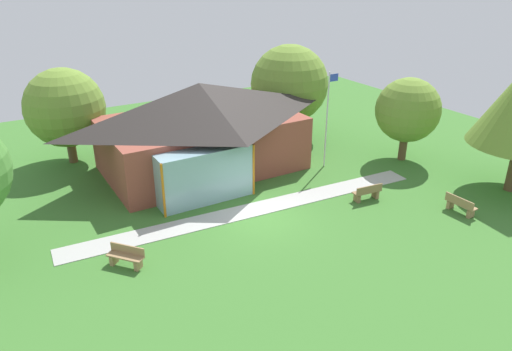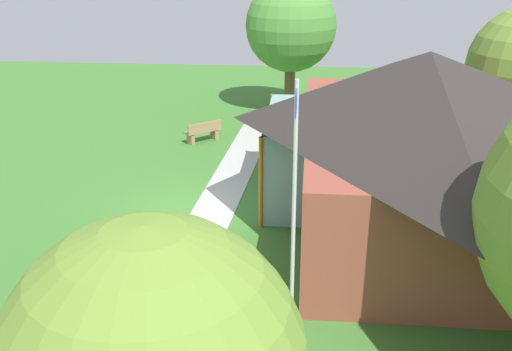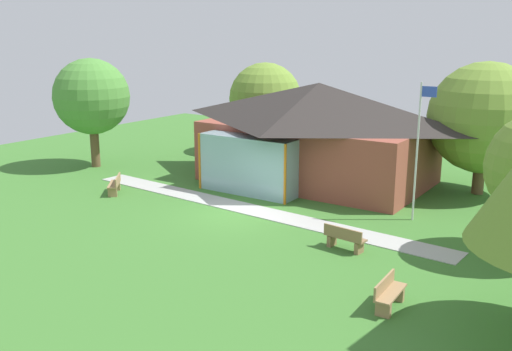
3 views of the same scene
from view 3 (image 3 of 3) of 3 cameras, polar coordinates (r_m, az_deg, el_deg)
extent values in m
plane|color=#3D752D|center=(23.65, -1.92, -3.90)|extent=(44.00, 44.00, 0.00)
cube|color=brown|center=(28.79, 6.15, 2.36)|extent=(10.58, 6.46, 2.99)
pyramid|color=#2D2826|center=(28.39, 6.28, 7.24)|extent=(11.58, 7.46, 1.94)
cube|color=#8CB2BF|center=(26.42, -0.83, 1.06)|extent=(4.76, 1.20, 2.69)
cylinder|color=orange|center=(27.37, -5.64, 1.45)|extent=(0.12, 0.12, 2.69)
cylinder|color=orange|center=(24.67, 2.92, 0.10)|extent=(0.12, 0.12, 2.69)
cube|color=#ADADA8|center=(24.29, -0.76, -3.36)|extent=(18.13, 2.44, 0.03)
cylinder|color=silver|center=(23.13, 15.76, 2.19)|extent=(0.08, 0.08, 5.48)
cube|color=blue|center=(22.69, 16.88, 8.01)|extent=(0.60, 0.02, 0.40)
cube|color=#9E7A51|center=(27.37, -14.00, -0.83)|extent=(1.30, 1.43, 0.06)
cube|color=#9E7A51|center=(26.91, -14.12, -1.66)|extent=(0.41, 0.38, 0.39)
cube|color=#9E7A51|center=(27.96, -13.81, -1.05)|extent=(0.41, 0.38, 0.39)
cube|color=#9E7A51|center=(27.29, -13.63, -0.40)|extent=(1.01, 1.19, 0.36)
cube|color=olive|center=(20.02, 8.91, -6.09)|extent=(1.54, 0.61, 0.06)
cube|color=olive|center=(20.38, 7.56, -6.44)|extent=(0.20, 0.42, 0.39)
cube|color=olive|center=(19.85, 10.24, -7.12)|extent=(0.20, 0.42, 0.39)
cube|color=olive|center=(19.79, 8.64, -5.67)|extent=(1.50, 0.23, 0.36)
cube|color=#9E7A51|center=(16.19, 13.30, -11.32)|extent=(0.50, 1.52, 0.06)
cube|color=#9E7A51|center=(16.78, 13.87, -11.39)|extent=(0.41, 0.18, 0.39)
cube|color=#9E7A51|center=(15.83, 12.58, -12.92)|extent=(0.41, 0.18, 0.39)
cube|color=#9E7A51|center=(16.16, 12.69, -10.52)|extent=(0.12, 1.50, 0.36)
cylinder|color=brown|center=(36.01, 0.90, 3.70)|extent=(0.50, 0.50, 1.63)
sphere|color=olive|center=(35.65, 0.92, 7.64)|extent=(4.48, 4.48, 4.48)
cylinder|color=brown|center=(33.06, -15.78, 2.88)|extent=(0.49, 0.49, 2.37)
sphere|color=#4C8C38|center=(32.66, -16.10, 7.59)|extent=(4.13, 4.13, 4.13)
cylinder|color=brown|center=(28.42, 21.33, -0.05)|extent=(0.53, 0.53, 1.67)
sphere|color=olive|center=(27.93, 21.83, 5.38)|extent=(5.05, 5.05, 5.05)
camera|label=1|loc=(23.84, -55.17, 17.21)|focal=33.86mm
camera|label=2|loc=(22.08, 44.21, 11.56)|focal=43.20mm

